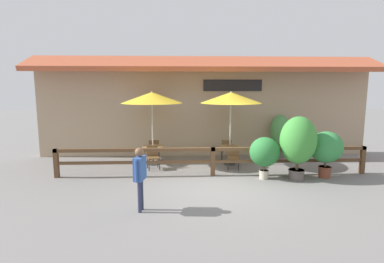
{
  "coord_description": "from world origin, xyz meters",
  "views": [
    {
      "loc": [
        -1.13,
        -8.62,
        2.95
      ],
      "look_at": [
        -0.67,
        1.54,
        1.42
      ],
      "focal_mm": 28.0,
      "sensor_mm": 36.0,
      "label": 1
    }
  ],
  "objects_px": {
    "chair_near_wallside": "(154,149)",
    "potted_plant_small_flowering": "(265,153)",
    "patio_umbrella_near": "(152,98)",
    "pedestrian": "(140,171)",
    "dining_table_near": "(153,150)",
    "potted_plant_tall_tropical": "(326,148)",
    "potted_plant_entrance_palm": "(280,134)",
    "potted_plant_corner_fern": "(298,142)",
    "chair_near_streetside": "(153,156)",
    "dining_table_middle": "(230,150)",
    "chair_middle_streetside": "(233,156)",
    "chair_middle_wallside": "(227,149)",
    "patio_umbrella_middle": "(231,98)"
  },
  "relations": [
    {
      "from": "dining_table_near",
      "to": "dining_table_middle",
      "type": "bearing_deg",
      "value": -2.67
    },
    {
      "from": "patio_umbrella_near",
      "to": "pedestrian",
      "type": "relative_size",
      "value": 1.79
    },
    {
      "from": "chair_near_streetside",
      "to": "potted_plant_entrance_palm",
      "type": "xyz_separation_m",
      "value": [
        5.16,
        1.58,
        0.54
      ]
    },
    {
      "from": "patio_umbrella_near",
      "to": "chair_near_streetside",
      "type": "distance_m",
      "value": 2.16
    },
    {
      "from": "dining_table_middle",
      "to": "potted_plant_entrance_palm",
      "type": "height_order",
      "value": "potted_plant_entrance_palm"
    },
    {
      "from": "chair_middle_wallside",
      "to": "potted_plant_corner_fern",
      "type": "relative_size",
      "value": 0.42
    },
    {
      "from": "chair_near_streetside",
      "to": "potted_plant_small_flowering",
      "type": "height_order",
      "value": "potted_plant_small_flowering"
    },
    {
      "from": "dining_table_near",
      "to": "chair_middle_wallside",
      "type": "xyz_separation_m",
      "value": [
        2.91,
        0.49,
        -0.09
      ]
    },
    {
      "from": "potted_plant_corner_fern",
      "to": "potted_plant_small_flowering",
      "type": "height_order",
      "value": "potted_plant_corner_fern"
    },
    {
      "from": "dining_table_near",
      "to": "potted_plant_tall_tropical",
      "type": "xyz_separation_m",
      "value": [
        5.76,
        -1.92,
        0.41
      ]
    },
    {
      "from": "potted_plant_corner_fern",
      "to": "pedestrian",
      "type": "distance_m",
      "value": 5.18
    },
    {
      "from": "chair_middle_streetside",
      "to": "potted_plant_small_flowering",
      "type": "distance_m",
      "value": 1.5
    },
    {
      "from": "patio_umbrella_near",
      "to": "potted_plant_corner_fern",
      "type": "relative_size",
      "value": 1.37
    },
    {
      "from": "potted_plant_tall_tropical",
      "to": "chair_middle_streetside",
      "type": "bearing_deg",
      "value": 157.59
    },
    {
      "from": "chair_near_streetside",
      "to": "dining_table_middle",
      "type": "height_order",
      "value": "chair_near_streetside"
    },
    {
      "from": "dining_table_middle",
      "to": "pedestrian",
      "type": "bearing_deg",
      "value": -124.1
    },
    {
      "from": "chair_near_streetside",
      "to": "potted_plant_tall_tropical",
      "type": "xyz_separation_m",
      "value": [
        5.71,
        -1.29,
        0.5
      ]
    },
    {
      "from": "potted_plant_corner_fern",
      "to": "potted_plant_entrance_palm",
      "type": "bearing_deg",
      "value": 81.33
    },
    {
      "from": "chair_middle_wallside",
      "to": "potted_plant_tall_tropical",
      "type": "relative_size",
      "value": 0.56
    },
    {
      "from": "potted_plant_corner_fern",
      "to": "potted_plant_small_flowering",
      "type": "xyz_separation_m",
      "value": [
        -1.01,
        0.15,
        -0.37
      ]
    },
    {
      "from": "potted_plant_corner_fern",
      "to": "pedestrian",
      "type": "relative_size",
      "value": 1.31
    },
    {
      "from": "chair_middle_wallside",
      "to": "potted_plant_small_flowering",
      "type": "height_order",
      "value": "potted_plant_small_flowering"
    },
    {
      "from": "dining_table_middle",
      "to": "chair_near_wallside",
      "type": "bearing_deg",
      "value": 165.35
    },
    {
      "from": "chair_near_streetside",
      "to": "chair_middle_streetside",
      "type": "bearing_deg",
      "value": -16.72
    },
    {
      "from": "chair_middle_streetside",
      "to": "chair_near_streetside",
      "type": "bearing_deg",
      "value": -173.34
    },
    {
      "from": "patio_umbrella_near",
      "to": "chair_middle_streetside",
      "type": "distance_m",
      "value": 3.69
    },
    {
      "from": "patio_umbrella_near",
      "to": "potted_plant_entrance_palm",
      "type": "xyz_separation_m",
      "value": [
        5.21,
        0.95,
        -1.53
      ]
    },
    {
      "from": "chair_near_wallside",
      "to": "pedestrian",
      "type": "xyz_separation_m",
      "value": [
        0.08,
        -5.0,
        0.52
      ]
    },
    {
      "from": "potted_plant_corner_fern",
      "to": "potted_plant_entrance_palm",
      "type": "relative_size",
      "value": 1.13
    },
    {
      "from": "chair_middle_wallside",
      "to": "chair_near_wallside",
      "type": "bearing_deg",
      "value": 7.83
    },
    {
      "from": "chair_middle_wallside",
      "to": "potted_plant_small_flowering",
      "type": "xyz_separation_m",
      "value": [
        0.82,
        -2.48,
        0.39
      ]
    },
    {
      "from": "chair_near_wallside",
      "to": "potted_plant_corner_fern",
      "type": "height_order",
      "value": "potted_plant_corner_fern"
    },
    {
      "from": "chair_middle_wallside",
      "to": "potted_plant_tall_tropical",
      "type": "height_order",
      "value": "potted_plant_tall_tropical"
    },
    {
      "from": "dining_table_near",
      "to": "potted_plant_corner_fern",
      "type": "relative_size",
      "value": 0.4
    },
    {
      "from": "chair_near_wallside",
      "to": "potted_plant_small_flowering",
      "type": "xyz_separation_m",
      "value": [
        3.74,
        -2.62,
        0.39
      ]
    },
    {
      "from": "dining_table_middle",
      "to": "potted_plant_entrance_palm",
      "type": "xyz_separation_m",
      "value": [
        2.27,
        1.09,
        0.45
      ]
    },
    {
      "from": "potted_plant_entrance_palm",
      "to": "dining_table_near",
      "type": "bearing_deg",
      "value": -169.67
    },
    {
      "from": "patio_umbrella_middle",
      "to": "pedestrian",
      "type": "xyz_separation_m",
      "value": [
        -2.87,
        -4.23,
        -1.55
      ]
    },
    {
      "from": "chair_near_wallside",
      "to": "chair_middle_wallside",
      "type": "xyz_separation_m",
      "value": [
        2.92,
        -0.14,
        0.0
      ]
    },
    {
      "from": "potted_plant_small_flowering",
      "to": "chair_middle_wallside",
      "type": "bearing_deg",
      "value": 108.2
    },
    {
      "from": "dining_table_middle",
      "to": "chair_middle_streetside",
      "type": "xyz_separation_m",
      "value": [
        0.02,
        -0.63,
        -0.09
      ]
    },
    {
      "from": "dining_table_near",
      "to": "patio_umbrella_middle",
      "type": "height_order",
      "value": "patio_umbrella_middle"
    },
    {
      "from": "potted_plant_small_flowering",
      "to": "pedestrian",
      "type": "relative_size",
      "value": 0.88
    },
    {
      "from": "potted_plant_corner_fern",
      "to": "chair_middle_streetside",
      "type": "bearing_deg",
      "value": 142.23
    },
    {
      "from": "chair_near_streetside",
      "to": "potted_plant_corner_fern",
      "type": "distance_m",
      "value": 4.98
    },
    {
      "from": "patio_umbrella_near",
      "to": "chair_middle_wallside",
      "type": "relative_size",
      "value": 3.29
    },
    {
      "from": "dining_table_near",
      "to": "chair_middle_wallside",
      "type": "relative_size",
      "value": 0.96
    },
    {
      "from": "patio_umbrella_middle",
      "to": "chair_middle_wallside",
      "type": "height_order",
      "value": "patio_umbrella_middle"
    },
    {
      "from": "dining_table_middle",
      "to": "potted_plant_tall_tropical",
      "type": "height_order",
      "value": "potted_plant_tall_tropical"
    },
    {
      "from": "chair_near_wallside",
      "to": "potted_plant_entrance_palm",
      "type": "relative_size",
      "value": 0.47
    }
  ]
}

